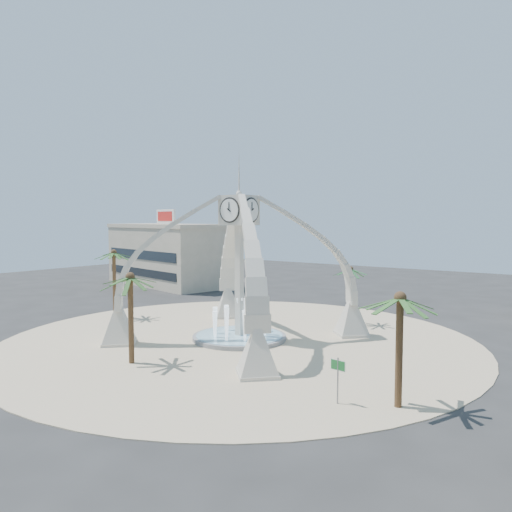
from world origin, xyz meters
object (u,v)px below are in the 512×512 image
Objects in this scene: palm_north at (351,270)px; palm_south at (130,278)px; palm_west at (114,254)px; fountain at (239,336)px; street_sign at (338,371)px; clock_tower at (239,264)px; palm_east at (400,299)px.

palm_north is 22.37m from palm_south.
palm_west is 24.14m from palm_north.
street_sign is (13.67, -8.55, 1.61)m from fountain.
palm_west is at bearing 145.81° from palm_south.
clock_tower reaches higher than palm_south.
palm_north is (4.94, 11.17, 5.10)m from fountain.
fountain is 1.31× the size of palm_north.
palm_south is at bearing -100.13° from fountain.
palm_south is at bearing -166.89° from street_sign.
palm_north is at bearing 66.12° from clock_tower.
palm_east is (16.55, -7.01, 5.69)m from fountain.
palm_west is at bearing -178.78° from fountain.
clock_tower is 17.98m from palm_east.
palm_west is 31.38m from street_sign.
fountain is 1.14× the size of palm_south.
palm_east is at bearing -22.96° from clock_tower.
palm_north reaches higher than fountain.
clock_tower is at bearing 157.04° from palm_east.
palm_east is (16.55, -7.01, -0.51)m from clock_tower.
palm_west reaches higher than fountain.
clock_tower reaches higher than palm_west.
palm_south is at bearing -100.13° from clock_tower.
palm_east is at bearing -57.44° from palm_north.
street_sign is (13.67, -8.55, -4.59)m from clock_tower.
palm_north is at bearing 28.54° from palm_west.
palm_south reaches higher than fountain.
palm_west is 17.44m from palm_south.
fountain is 18.86m from palm_east.
clock_tower is at bearing 1.22° from palm_west.
clock_tower is 16.76m from street_sign.
street_sign is at bearing 5.88° from palm_south.
palm_south is (14.42, -9.79, -0.62)m from palm_west.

